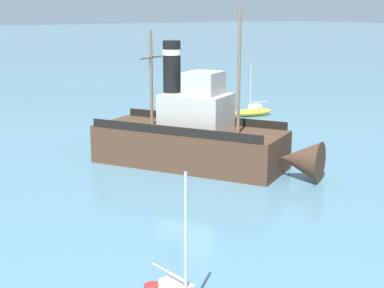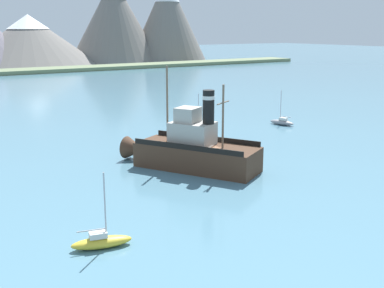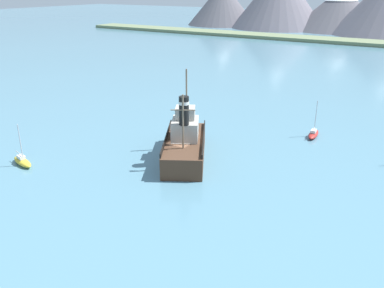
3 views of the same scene
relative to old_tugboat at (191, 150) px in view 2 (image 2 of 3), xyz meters
name	(u,v)px [view 2 (image 2 of 3)]	position (x,y,z in m)	size (l,w,h in m)	color
ground_plane	(203,171)	(0.36, -1.53, -1.83)	(600.00, 600.00, 0.00)	teal
old_tugboat	(191,150)	(0.00, 0.00, 0.00)	(9.90, 14.24, 9.90)	#4C3323
sailboat_yellow	(101,241)	(-14.40, -11.67, -1.40)	(3.95, 1.99, 4.90)	gold
sailboat_grey	(282,122)	(22.65, 11.04, -1.40)	(1.98, 3.95, 4.90)	gray
sailboat_red	(200,127)	(10.97, 14.66, -1.40)	(1.46, 3.89, 4.90)	#B22823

